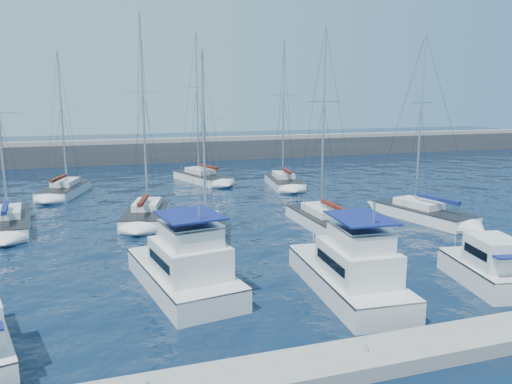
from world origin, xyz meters
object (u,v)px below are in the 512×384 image
object	(u,v)px
sailboat_mid_e	(423,213)
sailboat_back_b	(202,177)
sailboat_mid_d	(326,221)
sailboat_mid_a	(8,223)
motor_yacht_stbd_inner	(351,273)
motor_yacht_stbd_outer	(486,269)
sailboat_mid_c	(205,230)
motor_yacht_port_inner	(186,270)
sailboat_back_a	(64,190)
sailboat_mid_b	(146,214)
sailboat_back_c	(284,182)

from	to	relation	value
sailboat_mid_e	sailboat_back_b	size ratio (longest dim) A/B	0.86
sailboat_mid_d	sailboat_mid_e	distance (m)	8.66
sailboat_mid_a	sailboat_mid_e	size ratio (longest dim) A/B	0.92
motor_yacht_stbd_inner	motor_yacht_stbd_outer	size ratio (longest dim) A/B	1.57
motor_yacht_stbd_outer	sailboat_mid_c	xyz separation A→B (m)	(-12.23, 13.78, -0.42)
motor_yacht_port_inner	motor_yacht_stbd_inner	world-z (taller)	same
motor_yacht_port_inner	sailboat_mid_a	size ratio (longest dim) A/B	0.67
motor_yacht_stbd_inner	sailboat_back_b	size ratio (longest dim) A/B	0.54
sailboat_mid_c	sailboat_mid_e	xyz separation A→B (m)	(18.07, -0.43, -0.00)
sailboat_mid_e	motor_yacht_port_inner	bearing A→B (deg)	-169.57
motor_yacht_stbd_inner	sailboat_mid_c	world-z (taller)	sailboat_mid_c
motor_yacht_stbd_outer	sailboat_back_a	world-z (taller)	sailboat_back_a
motor_yacht_stbd_outer	sailboat_mid_b	distance (m)	25.41
sailboat_mid_e	sailboat_back_c	distance (m)	18.30
motor_yacht_stbd_inner	sailboat_mid_d	size ratio (longest dim) A/B	0.62
sailboat_mid_b	sailboat_back_c	bearing A→B (deg)	48.31
motor_yacht_stbd_outer	sailboat_mid_b	bearing A→B (deg)	139.33
sailboat_mid_c	motor_yacht_stbd_inner	bearing A→B (deg)	-53.06
motor_yacht_port_inner	sailboat_mid_d	distance (m)	15.61
sailboat_mid_c	sailboat_back_c	world-z (taller)	sailboat_back_c
motor_yacht_stbd_inner	sailboat_mid_b	size ratio (longest dim) A/B	0.57
sailboat_mid_c	sailboat_mid_d	xyz separation A→B (m)	(9.41, -0.23, -0.01)
sailboat_back_b	sailboat_mid_d	bearing A→B (deg)	-97.16
motor_yacht_port_inner	sailboat_back_c	xyz separation A→B (m)	(15.82, 26.60, -0.59)
motor_yacht_stbd_outer	sailboat_mid_b	world-z (taller)	sailboat_mid_b
motor_yacht_stbd_outer	sailboat_mid_a	bearing A→B (deg)	152.76
sailboat_back_b	sailboat_back_c	world-z (taller)	sailboat_back_b
motor_yacht_stbd_inner	sailboat_back_a	size ratio (longest dim) A/B	0.65
sailboat_back_a	sailboat_back_c	bearing A→B (deg)	10.95
sailboat_mid_b	sailboat_mid_e	bearing A→B (deg)	-2.61
sailboat_back_b	sailboat_mid_e	bearing A→B (deg)	-78.91
sailboat_back_b	sailboat_back_a	bearing A→B (deg)	174.36
motor_yacht_stbd_outer	motor_yacht_port_inner	bearing A→B (deg)	175.60
sailboat_mid_c	sailboat_back_c	distance (m)	21.28
sailboat_back_a	sailboat_mid_a	bearing A→B (deg)	-88.02
motor_yacht_stbd_inner	sailboat_mid_c	size ratio (longest dim) A/B	0.71
sailboat_mid_a	sailboat_mid_b	bearing A→B (deg)	-8.66
sailboat_back_c	sailboat_mid_c	bearing A→B (deg)	-118.49
sailboat_back_a	motor_yacht_stbd_inner	bearing A→B (deg)	-47.71
sailboat_mid_b	sailboat_mid_d	xyz separation A→B (m)	(12.91, -6.40, -0.03)
sailboat_back_a	sailboat_back_b	xyz separation A→B (m)	(15.03, 3.46, 0.02)
sailboat_back_a	sailboat_back_c	size ratio (longest dim) A/B	0.91
sailboat_mid_c	sailboat_back_a	xyz separation A→B (m)	(-10.32, 19.55, -0.00)
motor_yacht_port_inner	sailboat_mid_d	bearing A→B (deg)	27.21
sailboat_mid_b	motor_yacht_port_inner	bearing A→B (deg)	-74.15
sailboat_back_c	sailboat_mid_d	bearing A→B (deg)	-92.61
motor_yacht_stbd_inner	sailboat_mid_c	xyz separation A→B (m)	(-4.79, 12.59, -0.61)
sailboat_mid_d	sailboat_back_b	size ratio (longest dim) A/B	0.88
sailboat_back_b	sailboat_back_c	size ratio (longest dim) A/B	1.08
motor_yacht_stbd_outer	sailboat_mid_e	distance (m)	14.58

